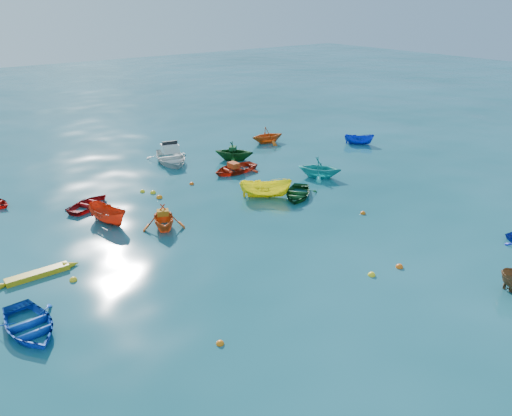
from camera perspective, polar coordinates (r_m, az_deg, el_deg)
ground at (r=24.84m, az=6.98°, el=-4.49°), size 160.00×160.00×0.00m
dinghy_blue_sw at (r=20.80m, az=-24.41°, el=-12.66°), size 2.58×3.49×0.70m
dinghy_orange_w at (r=27.14m, az=-10.46°, el=-2.21°), size 3.16×3.35×1.40m
sampan_yellow_mid at (r=30.70m, az=1.10°, el=1.27°), size 3.25×2.92×1.23m
dinghy_green_e at (r=30.85m, az=4.74°, el=1.30°), size 3.81×3.70×0.65m
dinghy_cyan_se at (r=34.34m, az=7.22°, el=3.51°), size 3.72×3.80×1.52m
dinghy_red_nw at (r=30.78m, az=-18.40°, el=0.08°), size 3.56×3.22×0.61m
sampan_orange_n at (r=28.40m, az=-16.47°, el=-1.62°), size 1.77×3.10×1.13m
dinghy_green_n at (r=37.73m, az=-2.50°, el=5.50°), size 3.78×3.79×1.51m
dinghy_red_ne at (r=35.11m, az=-2.45°, el=4.13°), size 3.55×2.65×0.71m
sampan_blue_far at (r=42.76m, az=11.65°, el=7.19°), size 2.30×2.38×0.93m
dinghy_orange_far at (r=42.24m, az=1.31°, el=7.46°), size 3.16×2.86×1.45m
kayak_yellow at (r=24.25m, az=-23.64°, el=-7.19°), size 3.38×0.50×0.33m
motorboat_white at (r=37.76m, az=-9.69°, el=5.20°), size 4.09×5.00×1.51m
tarp_orange_a at (r=26.84m, az=-10.60°, el=-0.53°), size 0.74×0.66×0.29m
tarp_green_b at (r=37.49m, az=-2.67°, el=6.83°), size 0.76×0.76×0.30m
tarp_orange_b at (r=34.88m, az=-2.59°, el=4.92°), size 0.61×0.78×0.36m
buoy_or_a at (r=18.48m, az=-4.12°, el=-15.25°), size 0.30×0.30×0.30m
buoy_ye_a at (r=22.91m, az=13.07°, el=-7.51°), size 0.34×0.34×0.34m
buoy_or_b at (r=23.86m, az=16.06°, el=-6.53°), size 0.34×0.34×0.34m
buoy_ye_b at (r=23.36m, az=-20.14°, el=-7.78°), size 0.34×0.34×0.34m
buoy_or_c at (r=31.11m, az=-10.98°, el=1.13°), size 0.39×0.39×0.39m
buoy_ye_c at (r=31.94m, az=-11.69°, el=1.67°), size 0.37×0.37×0.37m
buoy_or_d at (r=29.00m, az=12.13°, el=-0.64°), size 0.31×0.31×0.31m
buoy_ye_d at (r=32.30m, az=-12.84°, el=1.81°), size 0.32×0.32×0.32m
buoy_or_e at (r=33.04m, az=-7.36°, el=2.70°), size 0.31×0.31×0.31m
buoy_ye_e at (r=38.90m, az=-0.95°, el=6.07°), size 0.34×0.34×0.34m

